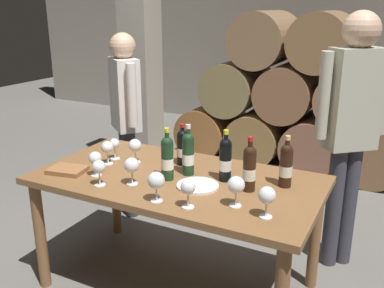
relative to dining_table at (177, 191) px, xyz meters
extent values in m
plane|color=#66635E|center=(0.00, 0.00, -0.67)|extent=(14.00, 14.00, 0.00)
cube|color=gray|center=(0.00, 4.20, 0.73)|extent=(10.00, 0.24, 2.80)
cylinder|color=#966133|center=(-0.95, 2.60, -0.37)|extent=(0.60, 0.90, 0.60)
cylinder|color=olive|center=(-0.32, 2.60, -0.37)|extent=(0.60, 0.90, 0.60)
cylinder|color=#885A45|center=(0.31, 2.60, -0.37)|extent=(0.60, 0.90, 0.60)
cylinder|color=brown|center=(0.95, 2.60, -0.37)|extent=(0.60, 0.90, 0.60)
cylinder|color=olive|center=(-0.63, 2.60, 0.18)|extent=(0.60, 0.90, 0.60)
cylinder|color=brown|center=(0.00, 2.60, 0.18)|extent=(0.60, 0.90, 0.60)
cylinder|color=#976245|center=(0.63, 2.60, 0.18)|extent=(0.60, 0.90, 0.60)
cylinder|color=#876648|center=(-0.32, 2.60, 0.72)|extent=(0.60, 0.90, 0.60)
cylinder|color=olive|center=(0.31, 2.60, 0.72)|extent=(0.60, 0.90, 0.60)
cube|color=gray|center=(-1.30, 1.60, 0.63)|extent=(0.32, 0.32, 2.60)
cube|color=brown|center=(0.00, 0.00, 0.07)|extent=(1.70, 0.90, 0.04)
cylinder|color=brown|center=(-0.77, -0.39, -0.31)|extent=(0.07, 0.07, 0.72)
cylinder|color=brown|center=(-0.77, 0.39, -0.31)|extent=(0.07, 0.07, 0.72)
cylinder|color=brown|center=(0.77, 0.39, -0.31)|extent=(0.07, 0.07, 0.72)
cylinder|color=#19381E|center=(0.04, 0.07, 0.20)|extent=(0.07, 0.07, 0.22)
sphere|color=#19381E|center=(0.04, 0.07, 0.32)|extent=(0.07, 0.07, 0.07)
cylinder|color=#19381E|center=(0.04, 0.07, 0.34)|extent=(0.03, 0.03, 0.07)
cylinder|color=silver|center=(0.04, 0.07, 0.39)|extent=(0.03, 0.03, 0.03)
cylinder|color=silver|center=(0.04, 0.07, 0.19)|extent=(0.07, 0.07, 0.07)
cylinder|color=black|center=(-0.07, 0.20, 0.19)|extent=(0.07, 0.07, 0.19)
sphere|color=black|center=(-0.07, 0.20, 0.29)|extent=(0.07, 0.07, 0.07)
cylinder|color=black|center=(-0.07, 0.20, 0.31)|extent=(0.03, 0.03, 0.06)
cylinder|color=#B21E23|center=(-0.07, 0.20, 0.35)|extent=(0.03, 0.03, 0.02)
cylinder|color=silver|center=(-0.07, 0.20, 0.18)|extent=(0.07, 0.07, 0.06)
cylinder|color=black|center=(0.61, 0.16, 0.20)|extent=(0.07, 0.07, 0.21)
sphere|color=black|center=(0.61, 0.16, 0.31)|extent=(0.07, 0.07, 0.07)
cylinder|color=black|center=(0.61, 0.16, 0.33)|extent=(0.03, 0.03, 0.07)
cylinder|color=tan|center=(0.61, 0.16, 0.38)|extent=(0.03, 0.03, 0.02)
cylinder|color=silver|center=(0.61, 0.16, 0.19)|extent=(0.07, 0.07, 0.06)
cylinder|color=#19381E|center=(-0.03, -0.05, 0.20)|extent=(0.07, 0.07, 0.22)
sphere|color=#19381E|center=(-0.03, -0.05, 0.32)|extent=(0.07, 0.07, 0.07)
cylinder|color=#19381E|center=(-0.03, -0.05, 0.35)|extent=(0.03, 0.03, 0.07)
cylinder|color=gold|center=(-0.03, -0.05, 0.39)|extent=(0.03, 0.03, 0.03)
cylinder|color=silver|center=(-0.03, -0.05, 0.19)|extent=(0.07, 0.07, 0.07)
cylinder|color=black|center=(0.28, 0.08, 0.20)|extent=(0.07, 0.07, 0.21)
sphere|color=black|center=(0.28, 0.08, 0.31)|extent=(0.07, 0.07, 0.07)
cylinder|color=black|center=(0.28, 0.08, 0.34)|extent=(0.03, 0.03, 0.07)
cylinder|color=gold|center=(0.28, 0.08, 0.39)|extent=(0.03, 0.03, 0.02)
cylinder|color=silver|center=(0.28, 0.08, 0.19)|extent=(0.07, 0.07, 0.06)
cylinder|color=black|center=(0.45, 0.01, 0.20)|extent=(0.07, 0.07, 0.22)
sphere|color=black|center=(0.45, 0.01, 0.31)|extent=(0.07, 0.07, 0.07)
cylinder|color=black|center=(0.45, 0.01, 0.34)|extent=(0.03, 0.03, 0.07)
cylinder|color=#B21E23|center=(0.45, 0.01, 0.39)|extent=(0.03, 0.03, 0.02)
cylinder|color=silver|center=(0.45, 0.01, 0.19)|extent=(0.07, 0.07, 0.07)
cylinder|color=white|center=(-0.33, -0.31, 0.09)|extent=(0.06, 0.06, 0.00)
cylinder|color=white|center=(-0.33, -0.31, 0.13)|extent=(0.01, 0.01, 0.07)
sphere|color=white|center=(-0.33, -0.31, 0.20)|extent=(0.08, 0.08, 0.08)
cylinder|color=white|center=(-0.44, -0.20, 0.09)|extent=(0.06, 0.06, 0.00)
cylinder|color=white|center=(-0.44, -0.20, 0.13)|extent=(0.01, 0.01, 0.07)
sphere|color=white|center=(-0.44, -0.20, 0.20)|extent=(0.08, 0.08, 0.08)
cylinder|color=white|center=(0.25, -0.33, 0.09)|extent=(0.06, 0.06, 0.00)
cylinder|color=white|center=(0.25, -0.33, 0.13)|extent=(0.01, 0.01, 0.07)
sphere|color=white|center=(0.25, -0.33, 0.20)|extent=(0.08, 0.08, 0.08)
cylinder|color=white|center=(-0.36, 0.10, 0.09)|extent=(0.06, 0.06, 0.00)
cylinder|color=white|center=(-0.36, 0.10, 0.13)|extent=(0.01, 0.01, 0.07)
sphere|color=white|center=(-0.36, 0.10, 0.21)|extent=(0.09, 0.09, 0.09)
cylinder|color=white|center=(0.07, -0.34, 0.09)|extent=(0.06, 0.06, 0.00)
cylinder|color=white|center=(0.07, -0.34, 0.13)|extent=(0.01, 0.01, 0.07)
sphere|color=white|center=(0.07, -0.34, 0.21)|extent=(0.09, 0.09, 0.09)
cylinder|color=white|center=(0.63, -0.25, 0.09)|extent=(0.06, 0.06, 0.00)
cylinder|color=white|center=(0.63, -0.25, 0.13)|extent=(0.01, 0.01, 0.07)
sphere|color=white|center=(0.63, -0.25, 0.21)|extent=(0.09, 0.09, 0.09)
cylinder|color=white|center=(-0.17, -0.21, 0.09)|extent=(0.06, 0.06, 0.00)
cylinder|color=white|center=(-0.17, -0.21, 0.13)|extent=(0.01, 0.01, 0.07)
sphere|color=white|center=(-0.17, -0.21, 0.21)|extent=(0.09, 0.09, 0.09)
cylinder|color=white|center=(-0.52, 0.09, 0.09)|extent=(0.06, 0.06, 0.00)
cylinder|color=white|center=(-0.52, 0.09, 0.13)|extent=(0.01, 0.01, 0.07)
sphere|color=white|center=(-0.52, 0.09, 0.20)|extent=(0.07, 0.07, 0.07)
cylinder|color=white|center=(-0.50, -0.01, 0.09)|extent=(0.06, 0.06, 0.00)
cylinder|color=white|center=(-0.50, -0.01, 0.13)|extent=(0.01, 0.01, 0.07)
sphere|color=white|center=(-0.50, -0.01, 0.21)|extent=(0.08, 0.08, 0.08)
cylinder|color=white|center=(0.46, -0.21, 0.09)|extent=(0.06, 0.06, 0.00)
cylinder|color=white|center=(0.46, -0.21, 0.13)|extent=(0.01, 0.01, 0.07)
sphere|color=white|center=(0.46, -0.21, 0.21)|extent=(0.09, 0.09, 0.09)
cube|color=#936038|center=(-0.64, -0.24, 0.11)|extent=(0.24, 0.20, 0.03)
cylinder|color=white|center=(0.18, -0.08, 0.10)|extent=(0.24, 0.24, 0.01)
cylinder|color=#383842|center=(0.90, 0.79, -0.24)|extent=(0.11, 0.11, 0.85)
cylinder|color=#383842|center=(0.82, 0.71, -0.24)|extent=(0.11, 0.11, 0.85)
cube|color=#B2B29E|center=(0.86, 0.75, 0.51)|extent=(0.36, 0.35, 0.64)
cylinder|color=#B2B29E|center=(1.02, 0.89, 0.54)|extent=(0.08, 0.08, 0.54)
cylinder|color=#B2B29E|center=(0.70, 0.61, 0.54)|extent=(0.08, 0.08, 0.54)
sphere|color=tan|center=(0.86, 0.75, 0.93)|extent=(0.23, 0.23, 0.23)
cylinder|color=#383842|center=(-0.92, 0.75, -0.28)|extent=(0.11, 0.11, 0.77)
cylinder|color=#383842|center=(-0.83, 0.69, -0.28)|extent=(0.11, 0.11, 0.77)
cube|color=silver|center=(-0.88, 0.72, 0.39)|extent=(0.36, 0.34, 0.58)
cylinder|color=silver|center=(-1.04, 0.85, 0.42)|extent=(0.08, 0.08, 0.49)
cylinder|color=silver|center=(-0.71, 0.59, 0.42)|extent=(0.08, 0.08, 0.49)
sphere|color=tan|center=(-0.88, 0.72, 0.77)|extent=(0.21, 0.21, 0.21)
camera|label=1|loc=(1.17, -2.08, 1.07)|focal=40.22mm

